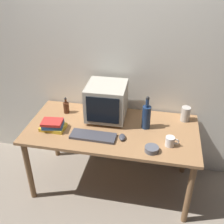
{
  "coord_description": "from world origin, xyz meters",
  "views": [
    {
      "loc": [
        0.42,
        -2.13,
        2.23
      ],
      "look_at": [
        0.0,
        0.0,
        0.92
      ],
      "focal_mm": 43.62,
      "sensor_mm": 36.0,
      "label": 1
    }
  ],
  "objects_px": {
    "computer_mouse": "(122,137)",
    "cd_spindle": "(152,149)",
    "bottle_short": "(66,107)",
    "mug": "(170,141)",
    "bottle_tall": "(146,116)",
    "book_stack": "(53,125)",
    "keyboard": "(93,136)",
    "metal_canister": "(185,114)",
    "crt_monitor": "(107,101)"
  },
  "relations": [
    {
      "from": "cd_spindle",
      "to": "metal_canister",
      "type": "distance_m",
      "value": 0.63
    },
    {
      "from": "cd_spindle",
      "to": "keyboard",
      "type": "bearing_deg",
      "value": 169.59
    },
    {
      "from": "keyboard",
      "to": "bottle_short",
      "type": "distance_m",
      "value": 0.54
    },
    {
      "from": "crt_monitor",
      "to": "book_stack",
      "type": "height_order",
      "value": "crt_monitor"
    },
    {
      "from": "book_stack",
      "to": "mug",
      "type": "bearing_deg",
      "value": -2.1
    },
    {
      "from": "keyboard",
      "to": "bottle_tall",
      "type": "distance_m",
      "value": 0.54
    },
    {
      "from": "bottle_tall",
      "to": "cd_spindle",
      "type": "distance_m",
      "value": 0.38
    },
    {
      "from": "bottle_short",
      "to": "cd_spindle",
      "type": "bearing_deg",
      "value": -26.84
    },
    {
      "from": "cd_spindle",
      "to": "bottle_short",
      "type": "bearing_deg",
      "value": 153.16
    },
    {
      "from": "mug",
      "to": "bottle_short",
      "type": "bearing_deg",
      "value": 161.57
    },
    {
      "from": "bottle_tall",
      "to": "keyboard",
      "type": "bearing_deg",
      "value": -151.16
    },
    {
      "from": "bottle_short",
      "to": "bottle_tall",
      "type": "bearing_deg",
      "value": -7.9
    },
    {
      "from": "bottle_short",
      "to": "mug",
      "type": "height_order",
      "value": "bottle_short"
    },
    {
      "from": "crt_monitor",
      "to": "cd_spindle",
      "type": "distance_m",
      "value": 0.69
    },
    {
      "from": "bottle_tall",
      "to": "book_stack",
      "type": "bearing_deg",
      "value": -166.87
    },
    {
      "from": "bottle_short",
      "to": "cd_spindle",
      "type": "distance_m",
      "value": 1.04
    },
    {
      "from": "mug",
      "to": "book_stack",
      "type": "bearing_deg",
      "value": 177.9
    },
    {
      "from": "bottle_short",
      "to": "metal_canister",
      "type": "bearing_deg",
      "value": 4.06
    },
    {
      "from": "computer_mouse",
      "to": "bottle_tall",
      "type": "relative_size",
      "value": 0.3
    },
    {
      "from": "mug",
      "to": "metal_canister",
      "type": "xyz_separation_m",
      "value": [
        0.14,
        0.45,
        0.03
      ]
    },
    {
      "from": "computer_mouse",
      "to": "mug",
      "type": "xyz_separation_m",
      "value": [
        0.43,
        -0.02,
        0.03
      ]
    },
    {
      "from": "crt_monitor",
      "to": "book_stack",
      "type": "relative_size",
      "value": 1.67
    },
    {
      "from": "crt_monitor",
      "to": "cd_spindle",
      "type": "xyz_separation_m",
      "value": [
        0.49,
        -0.45,
        -0.17
      ]
    },
    {
      "from": "mug",
      "to": "cd_spindle",
      "type": "relative_size",
      "value": 1.0
    },
    {
      "from": "metal_canister",
      "to": "keyboard",
      "type": "bearing_deg",
      "value": -151.3
    },
    {
      "from": "book_stack",
      "to": "metal_canister",
      "type": "xyz_separation_m",
      "value": [
        1.24,
        0.41,
        0.03
      ]
    },
    {
      "from": "computer_mouse",
      "to": "bottle_tall",
      "type": "distance_m",
      "value": 0.32
    },
    {
      "from": "book_stack",
      "to": "metal_canister",
      "type": "bearing_deg",
      "value": 18.11
    },
    {
      "from": "computer_mouse",
      "to": "mug",
      "type": "relative_size",
      "value": 0.83
    },
    {
      "from": "bottle_short",
      "to": "mug",
      "type": "relative_size",
      "value": 1.49
    },
    {
      "from": "crt_monitor",
      "to": "bottle_short",
      "type": "xyz_separation_m",
      "value": [
        -0.44,
        0.02,
        -0.13
      ]
    },
    {
      "from": "keyboard",
      "to": "metal_canister",
      "type": "bearing_deg",
      "value": 29.68
    },
    {
      "from": "cd_spindle",
      "to": "computer_mouse",
      "type": "bearing_deg",
      "value": 155.42
    },
    {
      "from": "crt_monitor",
      "to": "computer_mouse",
      "type": "xyz_separation_m",
      "value": [
        0.21,
        -0.32,
        -0.17
      ]
    },
    {
      "from": "book_stack",
      "to": "metal_canister",
      "type": "distance_m",
      "value": 1.31
    },
    {
      "from": "book_stack",
      "to": "computer_mouse",
      "type": "bearing_deg",
      "value": -2.01
    },
    {
      "from": "cd_spindle",
      "to": "metal_canister",
      "type": "height_order",
      "value": "metal_canister"
    },
    {
      "from": "crt_monitor",
      "to": "computer_mouse",
      "type": "relative_size",
      "value": 3.95
    },
    {
      "from": "crt_monitor",
      "to": "book_stack",
      "type": "xyz_separation_m",
      "value": [
        -0.46,
        -0.3,
        -0.15
      ]
    },
    {
      "from": "bottle_tall",
      "to": "mug",
      "type": "xyz_separation_m",
      "value": [
        0.24,
        -0.24,
        -0.08
      ]
    },
    {
      "from": "computer_mouse",
      "to": "bottle_tall",
      "type": "xyz_separation_m",
      "value": [
        0.19,
        0.23,
        0.11
      ]
    },
    {
      "from": "bottle_tall",
      "to": "book_stack",
      "type": "xyz_separation_m",
      "value": [
        -0.87,
        -0.2,
        -0.08
      ]
    },
    {
      "from": "keyboard",
      "to": "computer_mouse",
      "type": "bearing_deg",
      "value": 6.72
    },
    {
      "from": "mug",
      "to": "metal_canister",
      "type": "height_order",
      "value": "metal_canister"
    },
    {
      "from": "book_stack",
      "to": "cd_spindle",
      "type": "relative_size",
      "value": 1.97
    },
    {
      "from": "computer_mouse",
      "to": "book_stack",
      "type": "relative_size",
      "value": 0.42
    },
    {
      "from": "computer_mouse",
      "to": "cd_spindle",
      "type": "xyz_separation_m",
      "value": [
        0.28,
        -0.13,
        0.0
      ]
    },
    {
      "from": "metal_canister",
      "to": "cd_spindle",
      "type": "bearing_deg",
      "value": -117.64
    },
    {
      "from": "crt_monitor",
      "to": "mug",
      "type": "distance_m",
      "value": 0.74
    },
    {
      "from": "cd_spindle",
      "to": "metal_canister",
      "type": "xyz_separation_m",
      "value": [
        0.29,
        0.56,
        0.05
      ]
    }
  ]
}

